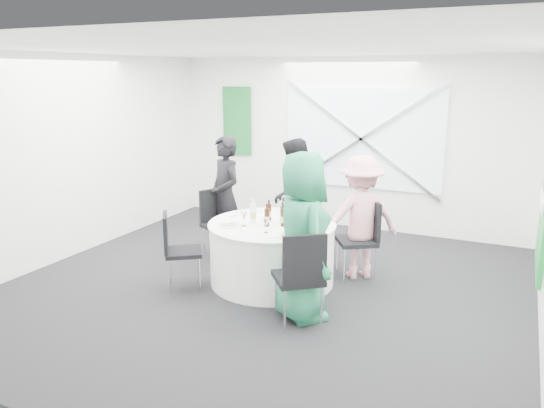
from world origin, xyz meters
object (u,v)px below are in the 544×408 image
at_px(chair_front_left, 176,245).
at_px(person_woman_pink, 360,217).
at_px(chair_back_left, 217,218).
at_px(chair_front_right, 301,272).
at_px(green_water_bottle, 290,214).
at_px(clear_water_bottle, 253,213).
at_px(chair_back, 304,218).
at_px(person_man_back, 293,198).
at_px(banquet_table, 272,253).
at_px(person_man_back_left, 225,196).
at_px(chair_back_right, 364,233).
at_px(person_woman_green, 302,237).

xyz_separation_m(chair_front_left, person_woman_pink, (1.86, 1.32, 0.24)).
relative_size(chair_back_left, chair_front_right, 0.93).
relative_size(green_water_bottle, clear_water_bottle, 1.09).
height_order(chair_back, person_man_back, person_man_back).
distance_m(chair_front_right, chair_front_left, 1.76).
bearing_deg(banquet_table, person_man_back, 99.11).
bearing_deg(person_man_back_left, green_water_bottle, 6.73).
height_order(chair_back, chair_back_left, chair_back_left).
distance_m(chair_back, chair_front_left, 1.98).
height_order(banquet_table, clear_water_bottle, clear_water_bottle).
distance_m(banquet_table, person_man_back_left, 1.34).
relative_size(person_man_back, clear_water_bottle, 5.65).
bearing_deg(chair_front_left, person_man_back, -59.53).
distance_m(person_man_back, person_woman_pink, 1.16).
xyz_separation_m(chair_back_left, chair_back_right, (2.08, 0.08, 0.03)).
xyz_separation_m(chair_back, person_woman_green, (0.71, -1.81, 0.34)).
bearing_deg(green_water_bottle, clear_water_bottle, -162.51).
distance_m(chair_front_right, person_man_back_left, 2.48).
xyz_separation_m(chair_front_left, person_woman_green, (1.64, -0.07, 0.35)).
height_order(chair_front_left, green_water_bottle, green_water_bottle).
bearing_deg(person_man_back, person_man_back_left, -76.11).
xyz_separation_m(person_man_back_left, person_woman_pink, (1.96, -0.03, -0.07)).
xyz_separation_m(chair_back, chair_front_right, (0.80, -2.06, 0.06)).
height_order(banquet_table, person_woman_pink, person_woman_pink).
xyz_separation_m(person_woman_pink, green_water_bottle, (-0.70, -0.59, 0.11)).
relative_size(chair_back, chair_front_right, 0.91).
height_order(chair_back_right, person_man_back_left, person_man_back_left).
bearing_deg(person_man_back_left, chair_back, 53.85).
distance_m(chair_front_right, person_woman_green, 0.39).
relative_size(chair_back, person_woman_pink, 0.60).
height_order(chair_back_left, chair_front_left, chair_back_left).
distance_m(person_man_back, clear_water_bottle, 1.13).
height_order(chair_back_left, green_water_bottle, green_water_bottle).
bearing_deg(banquet_table, person_woman_green, -46.53).
bearing_deg(clear_water_bottle, person_man_back, 87.50).
distance_m(chair_front_right, person_man_back, 2.26).
distance_m(person_woman_pink, clear_water_bottle, 1.35).
bearing_deg(green_water_bottle, banquet_table, -165.14).
distance_m(banquet_table, clear_water_bottle, 0.55).
height_order(chair_back_right, person_woman_green, person_woman_green).
bearing_deg(person_man_back_left, chair_back_right, 31.16).
distance_m(chair_front_left, person_man_back, 1.91).
bearing_deg(person_woman_pink, chair_back_right, 120.20).
xyz_separation_m(chair_back_right, chair_front_left, (-1.93, -1.29, -0.05)).
distance_m(person_woman_green, clear_water_bottle, 1.13).
height_order(chair_back_right, chair_front_left, chair_back_right).
bearing_deg(person_woman_green, green_water_bottle, -12.23).
bearing_deg(green_water_bottle, chair_front_right, -61.28).
distance_m(banquet_table, chair_back, 1.09).
distance_m(chair_front_right, green_water_bottle, 1.22).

